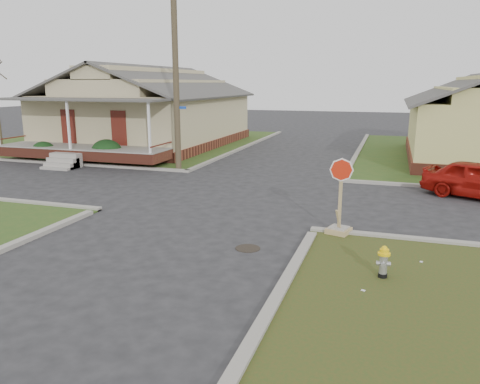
% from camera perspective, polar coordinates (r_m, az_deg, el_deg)
% --- Properties ---
extents(ground, '(120.00, 120.00, 0.00)m').
position_cam_1_polar(ground, '(13.24, -7.57, -5.12)').
color(ground, '#242427').
rests_on(ground, ground).
extents(verge_far_left, '(19.00, 19.00, 0.05)m').
position_cam_1_polar(verge_far_left, '(34.91, -14.18, 6.02)').
color(verge_far_left, '#2D4F1C').
rests_on(verge_far_left, ground).
extents(curbs, '(80.00, 40.00, 0.12)m').
position_cam_1_polar(curbs, '(17.70, -0.59, -0.32)').
color(curbs, gray).
rests_on(curbs, ground).
extents(manhole, '(0.64, 0.64, 0.01)m').
position_cam_1_polar(manhole, '(12.03, 0.96, -6.87)').
color(manhole, black).
rests_on(manhole, ground).
extents(corner_house, '(10.10, 15.50, 5.30)m').
position_cam_1_polar(corner_house, '(32.06, -11.06, 9.62)').
color(corner_house, brown).
rests_on(corner_house, ground).
extents(utility_pole, '(1.80, 0.28, 9.00)m').
position_cam_1_polar(utility_pole, '(22.43, -7.85, 14.41)').
color(utility_pole, '#453927').
rests_on(utility_pole, ground).
extents(fire_hydrant, '(0.27, 0.27, 0.71)m').
position_cam_1_polar(fire_hydrant, '(10.54, 17.11, -7.93)').
color(fire_hydrant, black).
rests_on(fire_hydrant, ground).
extents(stop_sign, '(0.60, 0.59, 2.12)m').
position_cam_1_polar(stop_sign, '(13.22, 12.01, -3.03)').
color(stop_sign, tan).
rests_on(stop_sign, ground).
extents(hedge_left, '(1.38, 1.13, 1.06)m').
position_cam_1_polar(hedge_left, '(27.19, -22.81, 4.64)').
color(hedge_left, black).
rests_on(hedge_left, verge_far_left).
extents(hedge_right, '(1.55, 1.27, 1.19)m').
position_cam_1_polar(hedge_right, '(25.30, -15.94, 4.75)').
color(hedge_right, black).
rests_on(hedge_right, verge_far_left).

